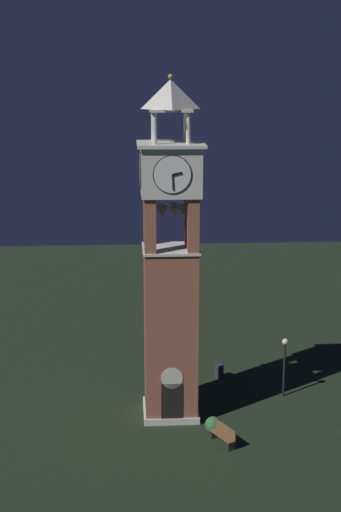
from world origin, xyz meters
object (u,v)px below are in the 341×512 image
park_bench (224,435)px  trash_bin (219,371)px  lamp_post (285,356)px  clock_tower (171,279)px

park_bench → trash_bin: 8.14m
park_bench → lamp_post: (4.02, 5.34, 1.89)m
clock_tower → trash_bin: (3.15, 4.58, -6.94)m
lamp_post → trash_bin: bearing=139.6°
clock_tower → trash_bin: bearing=55.5°
clock_tower → lamp_post: 8.30m
park_bench → clock_tower: bearing=123.9°
clock_tower → park_bench: 8.07m
park_bench → lamp_post: size_ratio=0.48×
clock_tower → trash_bin: size_ratio=21.79×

